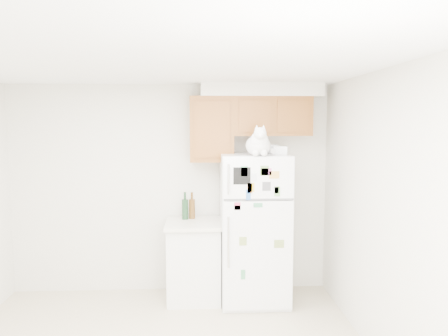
{
  "coord_description": "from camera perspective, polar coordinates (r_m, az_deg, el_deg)",
  "views": [
    {
      "loc": [
        0.38,
        -3.25,
        2.05
      ],
      "look_at": [
        0.63,
        1.55,
        1.55
      ],
      "focal_mm": 35.0,
      "sensor_mm": 36.0,
      "label": 1
    }
  ],
  "objects": [
    {
      "name": "room_shell",
      "position": [
        3.53,
        -7.14,
        -0.26
      ],
      "size": [
        3.84,
        4.04,
        2.52
      ],
      "color": "beige",
      "rests_on": "ground_plane"
    },
    {
      "name": "refrigerator",
      "position": [
        5.04,
        3.98,
        -7.84
      ],
      "size": [
        0.76,
        0.78,
        1.7
      ],
      "color": "white",
      "rests_on": "ground_plane"
    },
    {
      "name": "base_counter",
      "position": [
        5.18,
        -3.91,
        -11.91
      ],
      "size": [
        0.64,
        0.64,
        0.92
      ],
      "color": "white",
      "rests_on": "ground_plane"
    },
    {
      "name": "cat",
      "position": [
        4.65,
        4.55,
        3.14
      ],
      "size": [
        0.32,
        0.47,
        0.33
      ],
      "color": "white",
      "rests_on": "refrigerator"
    },
    {
      "name": "storage_box_back",
      "position": [
        5.03,
        5.92,
        2.48
      ],
      "size": [
        0.2,
        0.15,
        0.1
      ],
      "primitive_type": "cube",
      "rotation": [
        0.0,
        0.0,
        0.14
      ],
      "color": "white",
      "rests_on": "refrigerator"
    },
    {
      "name": "storage_box_front",
      "position": [
        4.9,
        7.38,
        2.32
      ],
      "size": [
        0.17,
        0.14,
        0.09
      ],
      "primitive_type": "cube",
      "rotation": [
        0.0,
        0.0,
        -0.19
      ],
      "color": "white",
      "rests_on": "refrigerator"
    },
    {
      "name": "bottle_green",
      "position": [
        5.15,
        -5.11,
        -4.93
      ],
      "size": [
        0.08,
        0.08,
        0.32
      ],
      "primitive_type": null,
      "color": "#19381E",
      "rests_on": "base_counter"
    },
    {
      "name": "bottle_amber",
      "position": [
        5.18,
        -4.21,
        -4.9
      ],
      "size": [
        0.07,
        0.07,
        0.31
      ],
      "primitive_type": null,
      "color": "#593814",
      "rests_on": "base_counter"
    }
  ]
}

